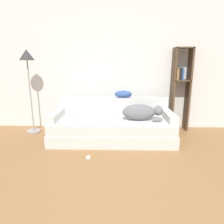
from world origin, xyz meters
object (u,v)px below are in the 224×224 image
Objects in this scene: couch at (112,129)px; power_adapter at (88,157)px; throw_pillow at (123,94)px; floor_lamp at (28,66)px; laptop at (108,119)px; bookshelf at (180,85)px; dog at (141,112)px.

couch reaches higher than power_adapter.
couch is at bearing 66.21° from power_adapter.
floor_lamp reaches higher than throw_pillow.
bookshelf is at bearing 38.49° from laptop.
laptop is 1.64m from bookshelf.
throw_pillow is 1.87m from floor_lamp.
couch is at bearing 53.43° from laptop.
floor_lamp reaches higher than couch.
dog is 0.44× the size of floor_lamp.
floor_lamp is (-1.79, -0.00, 0.53)m from throw_pillow.
couch is at bearing -156.11° from bookshelf.
power_adapter is at bearing -140.48° from dog.
couch is 1.34× the size of floor_lamp.
couch is 1.98m from floor_lamp.
throw_pillow is at bearing -169.21° from bookshelf.
throw_pillow reaches higher than power_adapter.
throw_pillow is at bearing 71.60° from laptop.
couch is 0.61m from dog.
throw_pillow reaches higher than couch.
bookshelf reaches higher than throw_pillow.
power_adapter is (-1.67, -1.34, -0.90)m from bookshelf.
bookshelf reaches higher than dog.
throw_pillow is at bearing 61.55° from couch.
bookshelf is at bearing 38.04° from dog.
floor_lamp is at bearing 177.85° from laptop.
laptop is (-0.57, 0.00, -0.13)m from dog.
throw_pillow reaches higher than dog.
dog is 11.99× the size of power_adapter.
floor_lamp reaches higher than power_adapter.
couch is 0.84m from power_adapter.
power_adapter is at bearing -115.39° from throw_pillow.
dog reaches higher than couch.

